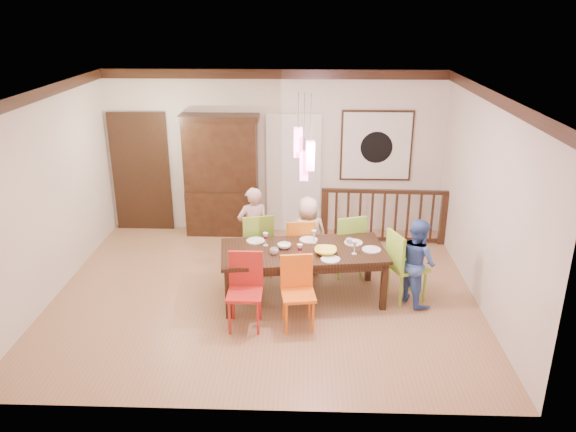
{
  "coord_description": "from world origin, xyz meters",
  "views": [
    {
      "loc": [
        0.59,
        -7.19,
        3.94
      ],
      "look_at": [
        0.33,
        0.18,
        1.13
      ],
      "focal_mm": 35.0,
      "sensor_mm": 36.0,
      "label": 1
    }
  ],
  "objects_px": {
    "person_far_left": "(253,229)",
    "chair_far_left": "(257,239)",
    "china_hutch": "(221,175)",
    "chair_end_right": "(408,261)",
    "person_far_mid": "(308,235)",
    "balustrade": "(384,215)",
    "dining_table": "(303,255)",
    "person_end_right": "(417,262)"
  },
  "relations": [
    {
      "from": "person_far_mid",
      "to": "chair_far_left",
      "type": "bearing_deg",
      "value": -6.84
    },
    {
      "from": "dining_table",
      "to": "balustrade",
      "type": "xyz_separation_m",
      "value": [
        1.38,
        2.06,
        -0.17
      ]
    },
    {
      "from": "balustrade",
      "to": "person_far_mid",
      "type": "bearing_deg",
      "value": -135.13
    },
    {
      "from": "balustrade",
      "to": "person_far_mid",
      "type": "xyz_separation_m",
      "value": [
        -1.32,
        -1.22,
        0.11
      ]
    },
    {
      "from": "chair_far_left",
      "to": "person_far_mid",
      "type": "distance_m",
      "value": 0.79
    },
    {
      "from": "chair_far_left",
      "to": "person_end_right",
      "type": "xyz_separation_m",
      "value": [
        2.28,
        -0.8,
        0.03
      ]
    },
    {
      "from": "dining_table",
      "to": "person_end_right",
      "type": "relative_size",
      "value": 1.93
    },
    {
      "from": "chair_far_left",
      "to": "person_far_left",
      "type": "relative_size",
      "value": 0.76
    },
    {
      "from": "dining_table",
      "to": "chair_far_left",
      "type": "relative_size",
      "value": 2.33
    },
    {
      "from": "chair_far_left",
      "to": "person_far_mid",
      "type": "relative_size",
      "value": 0.83
    },
    {
      "from": "balustrade",
      "to": "person_end_right",
      "type": "height_order",
      "value": "person_end_right"
    },
    {
      "from": "chair_end_right",
      "to": "person_far_mid",
      "type": "distance_m",
      "value": 1.61
    },
    {
      "from": "person_far_mid",
      "to": "person_end_right",
      "type": "height_order",
      "value": "person_end_right"
    },
    {
      "from": "chair_far_left",
      "to": "balustrade",
      "type": "xyz_separation_m",
      "value": [
        2.1,
        1.31,
        -0.09
      ]
    },
    {
      "from": "dining_table",
      "to": "chair_far_left",
      "type": "bearing_deg",
      "value": 125.88
    },
    {
      "from": "person_far_left",
      "to": "person_far_mid",
      "type": "height_order",
      "value": "person_far_left"
    },
    {
      "from": "balustrade",
      "to": "chair_far_left",
      "type": "bearing_deg",
      "value": -145.89
    },
    {
      "from": "dining_table",
      "to": "person_far_left",
      "type": "distance_m",
      "value": 1.19
    },
    {
      "from": "dining_table",
      "to": "chair_end_right",
      "type": "height_order",
      "value": "chair_end_right"
    },
    {
      "from": "chair_far_left",
      "to": "person_far_mid",
      "type": "bearing_deg",
      "value": 173.04
    },
    {
      "from": "chair_end_right",
      "to": "person_end_right",
      "type": "relative_size",
      "value": 0.83
    },
    {
      "from": "dining_table",
      "to": "person_end_right",
      "type": "xyz_separation_m",
      "value": [
        1.57,
        -0.06,
        -0.06
      ]
    },
    {
      "from": "person_far_left",
      "to": "person_far_mid",
      "type": "xyz_separation_m",
      "value": [
        0.84,
        -0.06,
        -0.06
      ]
    },
    {
      "from": "person_far_left",
      "to": "person_end_right",
      "type": "distance_m",
      "value": 2.53
    },
    {
      "from": "chair_far_left",
      "to": "china_hutch",
      "type": "xyz_separation_m",
      "value": [
        -0.76,
        1.66,
        0.5
      ]
    },
    {
      "from": "dining_table",
      "to": "person_end_right",
      "type": "bearing_deg",
      "value": -9.9
    },
    {
      "from": "person_far_left",
      "to": "person_end_right",
      "type": "height_order",
      "value": "person_far_left"
    },
    {
      "from": "dining_table",
      "to": "balustrade",
      "type": "relative_size",
      "value": 1.09
    },
    {
      "from": "dining_table",
      "to": "chair_end_right",
      "type": "xyz_separation_m",
      "value": [
        1.46,
        0.03,
        -0.09
      ]
    },
    {
      "from": "china_hutch",
      "to": "person_far_left",
      "type": "xyz_separation_m",
      "value": [
        0.7,
        -1.51,
        -0.41
      ]
    },
    {
      "from": "chair_end_right",
      "to": "person_far_mid",
      "type": "bearing_deg",
      "value": 39.73
    },
    {
      "from": "person_end_right",
      "to": "china_hutch",
      "type": "bearing_deg",
      "value": 23.89
    },
    {
      "from": "person_far_left",
      "to": "person_end_right",
      "type": "xyz_separation_m",
      "value": [
        2.34,
        -0.95,
        -0.06
      ]
    },
    {
      "from": "chair_end_right",
      "to": "person_far_left",
      "type": "xyz_separation_m",
      "value": [
        -2.24,
        0.86,
        0.09
      ]
    },
    {
      "from": "chair_far_left",
      "to": "china_hutch",
      "type": "distance_m",
      "value": 1.89
    },
    {
      "from": "chair_end_right",
      "to": "balustrade",
      "type": "height_order",
      "value": "chair_end_right"
    },
    {
      "from": "china_hutch",
      "to": "dining_table",
      "type": "bearing_deg",
      "value": -58.47
    },
    {
      "from": "balustrade",
      "to": "person_far_left",
      "type": "relative_size",
      "value": 1.61
    },
    {
      "from": "chair_far_left",
      "to": "person_far_left",
      "type": "distance_m",
      "value": 0.19
    },
    {
      "from": "chair_far_left",
      "to": "person_end_right",
      "type": "distance_m",
      "value": 2.42
    },
    {
      "from": "person_far_mid",
      "to": "balustrade",
      "type": "bearing_deg",
      "value": -150.8
    },
    {
      "from": "person_far_left",
      "to": "chair_far_left",
      "type": "bearing_deg",
      "value": 92.65
    }
  ]
}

